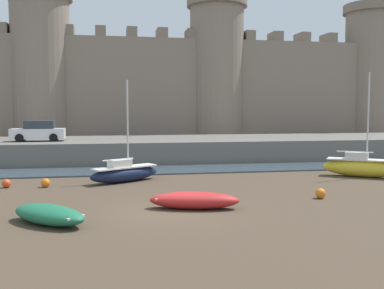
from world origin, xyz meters
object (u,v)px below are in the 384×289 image
at_px(sailboat_foreground_left, 125,173).
at_px(mooring_buoy_near_shore, 320,193).
at_px(sailboat_near_channel_left, 362,166).
at_px(mooring_buoy_mid_mud, 6,183).
at_px(mooring_buoy_near_channel, 46,183).
at_px(rowboat_foreground_right, 194,200).
at_px(rowboat_foreground_centre, 49,214).
at_px(car_quay_west, 39,131).

relative_size(sailboat_foreground_left, mooring_buoy_near_shore, 12.12).
height_order(sailboat_near_channel_left, mooring_buoy_mid_mud, sailboat_near_channel_left).
distance_m(mooring_buoy_mid_mud, mooring_buoy_near_channel, 2.13).
xyz_separation_m(rowboat_foreground_right, sailboat_near_channel_left, (12.25, 7.07, 0.28)).
relative_size(mooring_buoy_mid_mud, mooring_buoy_near_channel, 0.97).
bearing_deg(mooring_buoy_mid_mud, rowboat_foreground_centre, -68.42).
relative_size(sailboat_foreground_left, mooring_buoy_near_channel, 12.18).
height_order(rowboat_foreground_right, sailboat_near_channel_left, sailboat_near_channel_left).
bearing_deg(mooring_buoy_near_channel, mooring_buoy_mid_mud, 173.44).
xyz_separation_m(mooring_buoy_near_shore, mooring_buoy_near_channel, (-13.64, 5.61, -0.00)).
xyz_separation_m(rowboat_foreground_centre, mooring_buoy_near_channel, (-1.26, 8.30, -0.13)).
distance_m(rowboat_foreground_centre, mooring_buoy_mid_mud, 9.19).
bearing_deg(car_quay_west, mooring_buoy_near_shore, -47.39).
distance_m(sailboat_foreground_left, mooring_buoy_mid_mud, 6.56).
xyz_separation_m(mooring_buoy_mid_mud, mooring_buoy_near_channel, (2.12, -0.24, 0.01)).
height_order(mooring_buoy_mid_mud, mooring_buoy_near_channel, mooring_buoy_near_channel).
bearing_deg(rowboat_foreground_centre, sailboat_foreground_left, 71.51).
relative_size(rowboat_foreground_centre, mooring_buoy_near_shore, 7.13).
relative_size(rowboat_foreground_right, rowboat_foreground_centre, 1.15).
distance_m(sailboat_near_channel_left, mooring_buoy_near_channel, 19.43).
xyz_separation_m(sailboat_foreground_left, car_quay_west, (-6.43, 10.41, 1.99)).
xyz_separation_m(sailboat_near_channel_left, mooring_buoy_near_shore, (-5.78, -5.95, -0.42)).
xyz_separation_m(rowboat_foreground_right, rowboat_foreground_centre, (-5.91, -1.57, -0.01)).
relative_size(rowboat_foreground_right, sailboat_near_channel_left, 0.62).
distance_m(rowboat_foreground_right, rowboat_foreground_centre, 6.11).
distance_m(sailboat_near_channel_left, mooring_buoy_near_shore, 8.31).
height_order(sailboat_foreground_left, mooring_buoy_near_shore, sailboat_foreground_left).
relative_size(rowboat_foreground_right, mooring_buoy_near_shore, 8.23).
xyz_separation_m(mooring_buoy_mid_mud, car_quay_west, (0.07, 11.20, 2.31)).
xyz_separation_m(sailboat_foreground_left, mooring_buoy_near_channel, (-4.38, -1.04, -0.32)).
bearing_deg(sailboat_foreground_left, sailboat_near_channel_left, -2.65).
bearing_deg(sailboat_near_channel_left, car_quay_west, 152.65).
height_order(rowboat_foreground_centre, mooring_buoy_near_channel, rowboat_foreground_centre).
bearing_deg(mooring_buoy_near_shore, car_quay_west, 132.61).
height_order(sailboat_near_channel_left, rowboat_foreground_centre, sailboat_near_channel_left).
bearing_deg(mooring_buoy_mid_mud, sailboat_foreground_left, 6.97).
bearing_deg(mooring_buoy_near_channel, mooring_buoy_near_shore, -22.36).
bearing_deg(mooring_buoy_near_shore, sailboat_foreground_left, 144.31).
relative_size(mooring_buoy_near_shore, mooring_buoy_near_channel, 1.00).
distance_m(rowboat_foreground_right, sailboat_near_channel_left, 14.15).
bearing_deg(sailboat_near_channel_left, mooring_buoy_mid_mud, -179.74).
xyz_separation_m(sailboat_near_channel_left, car_quay_west, (-21.47, 11.11, 1.88)).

